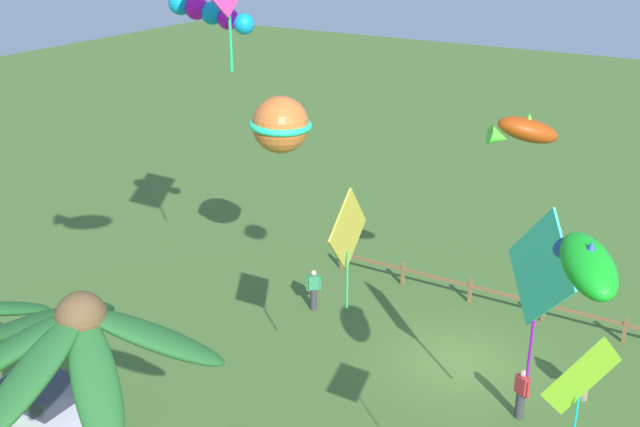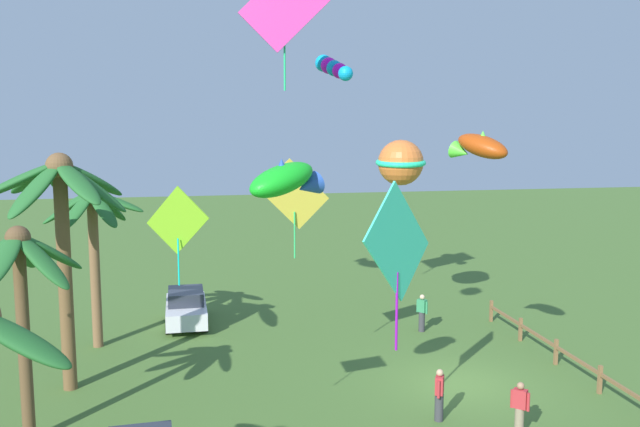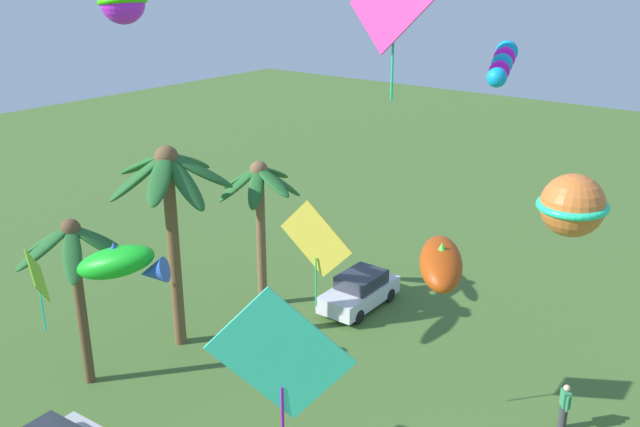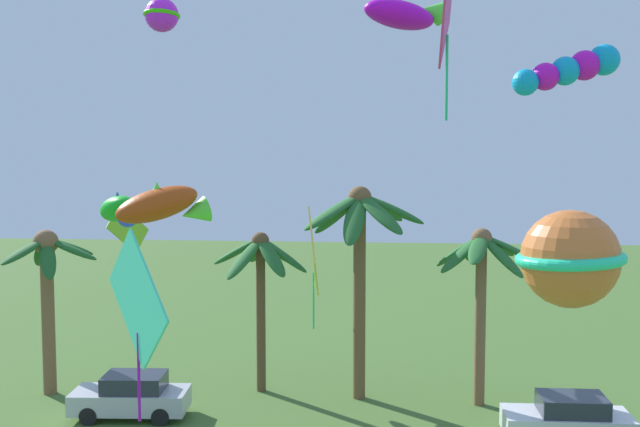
# 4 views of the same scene
# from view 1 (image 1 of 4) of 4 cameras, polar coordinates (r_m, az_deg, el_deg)

# --- Properties ---
(ground_plane) EXTENTS (120.00, 120.00, 0.00)m
(ground_plane) POSITION_cam_1_polar(r_m,az_deg,el_deg) (25.41, 10.27, -11.00)
(ground_plane) COLOR #476B2D
(palm_tree_0) EXTENTS (4.59, 4.62, 7.83)m
(palm_tree_0) POSITION_cam_1_polar(r_m,az_deg,el_deg) (13.87, -17.23, -11.85)
(palm_tree_0) COLOR brown
(palm_tree_0) RESTS_ON ground
(rail_fence) EXTENTS (13.89, 0.12, 0.95)m
(rail_fence) POSITION_cam_1_polar(r_m,az_deg,el_deg) (28.45, 13.87, -6.11)
(rail_fence) COLOR brown
(rail_fence) RESTS_ON ground
(parked_car_1) EXTENTS (3.92, 1.78, 1.51)m
(parked_car_1) POSITION_cam_1_polar(r_m,az_deg,el_deg) (23.19, -20.04, -13.43)
(parked_car_1) COLOR silver
(parked_car_1) RESTS_ON ground
(spectator_0) EXTENTS (0.43, 0.43, 1.59)m
(spectator_0) POSITION_cam_1_polar(r_m,az_deg,el_deg) (24.26, 19.42, -11.47)
(spectator_0) COLOR gray
(spectator_0) RESTS_ON ground
(spectator_1) EXTENTS (0.50, 0.38, 1.59)m
(spectator_1) POSITION_cam_1_polar(r_m,az_deg,el_deg) (22.94, 14.93, -12.97)
(spectator_1) COLOR #38383D
(spectator_1) RESTS_ON ground
(spectator_2) EXTENTS (0.46, 0.41, 1.59)m
(spectator_2) POSITION_cam_1_polar(r_m,az_deg,el_deg) (27.67, -0.49, -5.75)
(spectator_2) COLOR #38383D
(spectator_2) RESTS_ON ground
(kite_diamond_0) EXTENTS (0.33, 2.36, 3.31)m
(kite_diamond_0) POSITION_cam_1_polar(r_m,az_deg,el_deg) (18.33, 2.12, -1.41)
(kite_diamond_0) COLOR yellow
(kite_ball_2) EXTENTS (2.51, 2.51, 1.90)m
(kite_ball_2) POSITION_cam_1_polar(r_m,az_deg,el_deg) (25.14, -2.99, 6.71)
(kite_ball_2) COLOR orange
(kite_fish_3) EXTENTS (1.87, 2.27, 1.14)m
(kite_fish_3) POSITION_cam_1_polar(r_m,az_deg,el_deg) (15.20, 19.42, -3.59)
(kite_fish_3) COLOR green
(kite_diamond_4) EXTENTS (2.35, 2.60, 4.81)m
(kite_diamond_4) POSITION_cam_1_polar(r_m,az_deg,el_deg) (19.29, 16.23, -4.22)
(kite_diamond_4) COLOR #40EEC1
(kite_diamond_6) EXTENTS (0.96, 1.41, 2.32)m
(kite_diamond_6) POSITION_cam_1_polar(r_m,az_deg,el_deg) (13.28, 19.13, -11.67)
(kite_diamond_6) COLOR #81CA24
(kite_tube_7) EXTENTS (2.47, 1.18, 1.18)m
(kite_tube_7) POSITION_cam_1_polar(r_m,az_deg,el_deg) (22.50, -8.44, 14.81)
(kite_tube_7) COLOR #0DA0DE
(kite_fish_9) EXTENTS (2.10, 1.70, 1.05)m
(kite_fish_9) POSITION_cam_1_polar(r_m,az_deg,el_deg) (21.50, 15.11, 6.05)
(kite_fish_9) COLOR #B2400E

